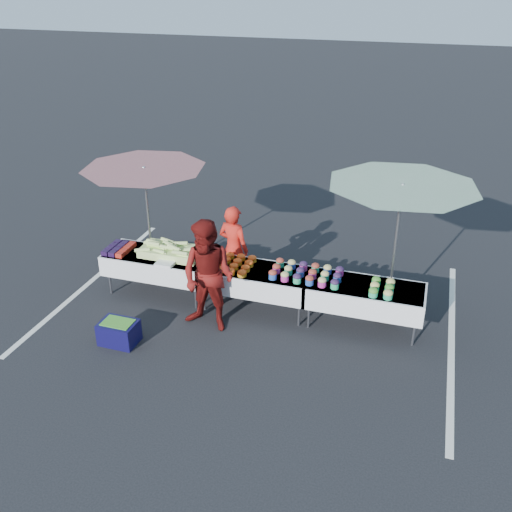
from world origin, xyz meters
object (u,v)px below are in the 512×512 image
(table_center, at_px, (256,278))
(vendor, at_px, (234,248))
(umbrella_left, at_px, (145,178))
(table_right, at_px, (365,295))
(table_left, at_px, (158,263))
(umbrella_right, at_px, (401,197))
(customer, at_px, (208,277))
(storage_bin, at_px, (119,332))

(table_center, relative_size, vendor, 1.17)
(vendor, distance_m, umbrella_left, 1.95)
(table_right, bearing_deg, table_left, 180.00)
(vendor, relative_size, umbrella_right, 0.57)
(table_left, height_order, table_center, same)
(vendor, height_order, umbrella_left, umbrella_left)
(table_left, distance_m, customer, 1.51)
(table_right, height_order, storage_bin, table_right)
(umbrella_left, bearing_deg, customer, -35.88)
(storage_bin, bearing_deg, umbrella_right, 27.71)
(storage_bin, bearing_deg, umbrella_left, 102.39)
(vendor, bearing_deg, table_center, 151.05)
(umbrella_right, bearing_deg, umbrella_left, 180.00)
(table_left, distance_m, table_right, 3.60)
(table_left, distance_m, umbrella_right, 4.27)
(table_center, xyz_separation_m, umbrella_left, (-2.13, 0.40, 1.40))
(table_center, bearing_deg, table_left, 180.00)
(customer, distance_m, umbrella_left, 2.23)
(table_center, xyz_separation_m, vendor, (-0.59, 0.55, 0.21))
(table_center, height_order, umbrella_left, umbrella_left)
(table_center, height_order, umbrella_right, umbrella_right)
(table_right, xyz_separation_m, umbrella_right, (0.36, 0.40, 1.55))
(table_center, distance_m, storage_bin, 2.37)
(umbrella_left, relative_size, umbrella_right, 0.91)
(umbrella_left, bearing_deg, table_center, -10.64)
(table_left, bearing_deg, table_center, 0.00)
(table_right, height_order, customer, customer)
(umbrella_right, bearing_deg, table_left, -174.23)
(table_center, xyz_separation_m, umbrella_right, (2.16, 0.40, 1.55))
(table_center, relative_size, umbrella_right, 0.67)
(customer, xyz_separation_m, umbrella_left, (-1.59, 1.15, 1.06))
(table_left, relative_size, storage_bin, 3.26)
(umbrella_left, distance_m, storage_bin, 2.70)
(vendor, distance_m, storage_bin, 2.49)
(table_center, bearing_deg, umbrella_right, 10.49)
(vendor, xyz_separation_m, storage_bin, (-1.13, -2.13, -0.60))
(umbrella_left, bearing_deg, storage_bin, -78.24)
(table_left, height_order, storage_bin, table_left)
(table_center, distance_m, umbrella_right, 2.69)
(table_right, distance_m, umbrella_left, 4.19)
(customer, xyz_separation_m, umbrella_right, (2.70, 1.15, 1.21))
(table_right, bearing_deg, umbrella_left, 174.19)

